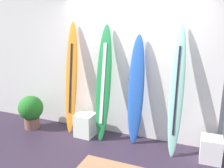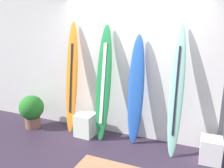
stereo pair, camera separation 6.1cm
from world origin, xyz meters
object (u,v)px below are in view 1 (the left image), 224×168
surfboard_sunset (71,79)px  surfboard_seafoam (177,92)px  surfboard_cobalt (136,91)px  surfboard_emerald (103,84)px  display_block_left (211,149)px  potted_plant (31,110)px  display_block_center (85,125)px

surfboard_sunset → surfboard_seafoam: 1.98m
surfboard_sunset → surfboard_seafoam: surfboard_sunset is taller
surfboard_sunset → surfboard_cobalt: bearing=1.0°
surfboard_sunset → surfboard_emerald: size_ratio=1.02×
display_block_left → potted_plant: 3.41m
surfboard_emerald → surfboard_cobalt: (0.59, 0.06, -0.07)m
surfboard_seafoam → potted_plant: size_ratio=3.11×
surfboard_sunset → surfboard_emerald: surfboard_sunset is taller
surfboard_emerald → surfboard_seafoam: 1.28m
display_block_center → potted_plant: bearing=-174.6°
surfboard_sunset → potted_plant: 1.09m
surfboard_seafoam → potted_plant: 2.89m
display_block_left → potted_plant: bearing=-178.5°
surfboard_sunset → surfboard_emerald: (0.69, -0.04, -0.02)m
potted_plant → surfboard_sunset: bearing=15.7°
surfboard_cobalt → display_block_center: (-0.94, -0.15, -0.74)m
surfboard_sunset → surfboard_seafoam: size_ratio=1.01×
surfboard_emerald → display_block_center: surfboard_emerald is taller
display_block_left → display_block_center: 2.22m
display_block_center → potted_plant: potted_plant is taller
surfboard_emerald → display_block_center: (-0.35, -0.08, -0.81)m
display_block_center → surfboard_emerald: bearing=13.4°
surfboard_cobalt → surfboard_emerald: bearing=-174.0°
surfboard_seafoam → display_block_center: 1.83m
surfboard_cobalt → display_block_center: 1.21m
surfboard_cobalt → surfboard_seafoam: 0.70m
display_block_center → surfboard_seafoam: bearing=1.9°
surfboard_cobalt → display_block_left: 1.50m
surfboard_emerald → surfboard_seafoam: size_ratio=0.99×
display_block_left → potted_plant: size_ratio=0.58×
surfboard_seafoam → potted_plant: bearing=-176.6°
potted_plant → display_block_left: bearing=1.5°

